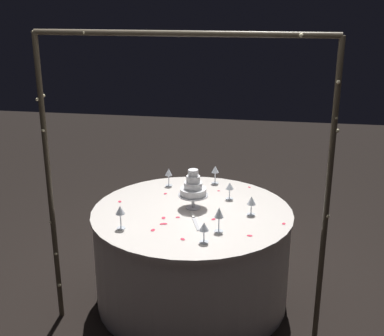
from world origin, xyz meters
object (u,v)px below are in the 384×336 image
Objects in this scene: decorative_arch at (182,148)px; wine_glass_0 at (215,170)px; wine_glass_1 at (251,201)px; wine_glass_6 at (169,173)px; wine_glass_5 at (120,211)px; wine_glass_2 at (230,187)px; cake_knife at (195,220)px; wine_glass_3 at (204,228)px; wine_glass_4 at (219,214)px; main_table at (192,255)px; tiered_cake at (193,188)px.

decorative_arch reaches higher than wine_glass_0.
wine_glass_1 is 0.94× the size of wine_glass_6.
decorative_arch is 12.39× the size of wine_glass_5.
wine_glass_2 is 0.47× the size of cake_knife.
wine_glass_5 reaches higher than wine_glass_3.
wine_glass_4 reaches higher than wine_glass_5.
wine_glass_6 reaches higher than cake_knife.
decorative_arch is 0.52m from wine_glass_3.
wine_glass_0 is at bearing -95.67° from decorative_arch.
main_table is 10.86× the size of wine_glass_2.
wine_glass_3 is at bearing 60.42° from wine_glass_1.
wine_glass_5 is (0.43, 0.37, 0.49)m from main_table.
wine_glass_3 is 0.92× the size of wine_glass_6.
wine_glass_6 is at bearing -63.60° from cake_knife.
wine_glass_2 is (0.18, -0.27, -0.00)m from wine_glass_1.
wine_glass_3 is at bearing 169.34° from wine_glass_5.
wine_glass_0 is at bearing -118.36° from wine_glass_5.
wine_glass_6 is at bearing -34.07° from wine_glass_1.
main_table is 9.60× the size of wine_glass_0.
wine_glass_2 is 0.83× the size of wine_glass_5.
wine_glass_3 is (-0.16, 0.09, -0.49)m from decorative_arch.
decorative_arch is 0.86m from wine_glass_2.
cake_knife is at bearing -101.91° from decorative_arch.
main_table is 0.64m from wine_glass_1.
wine_glass_6 is (0.27, -0.43, -0.04)m from tiered_cake.
wine_glass_6 is (0.70, -0.48, 0.01)m from wine_glass_1.
wine_glass_1 reaches higher than cake_knife.
wine_glass_5 is at bearing 23.45° from wine_glass_1.
tiered_cake is at bearing -89.37° from main_table.
wine_glass_5 is (0.43, 0.42, -0.03)m from tiered_cake.
wine_glass_2 is at bearing 158.41° from wine_glass_6.
tiered_cake is at bearing -78.07° from cake_knife.
wine_glass_3 is (-0.16, 0.53, -0.05)m from tiered_cake.
wine_glass_1 is (-0.43, -0.39, -0.49)m from decorative_arch.
tiered_cake is 1.05× the size of cake_knife.
cake_knife is (0.20, 0.44, -0.10)m from wine_glass_2.
tiered_cake is at bearing -90.07° from decorative_arch.
wine_glass_1 is 0.32m from wine_glass_2.
wine_glass_4 is at bearing 122.84° from tiered_cake.
wine_glass_3 reaches higher than wine_glass_2.
main_table is at bearing 47.28° from wine_glass_2.
decorative_arch is 1.10m from wine_glass_0.
wine_glass_3 is 0.19m from wine_glass_4.
cake_knife is (0.05, 0.76, -0.11)m from wine_glass_0.
wine_glass_3 is 0.59m from wine_glass_5.
wine_glass_4 is at bearing 122.78° from wine_glass_6.
decorative_arch is at bearing 89.84° from main_table.
wine_glass_0 is 0.68m from wine_glass_1.
decorative_arch is 1.04m from main_table.
decorative_arch is at bearing 42.06° from wine_glass_1.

